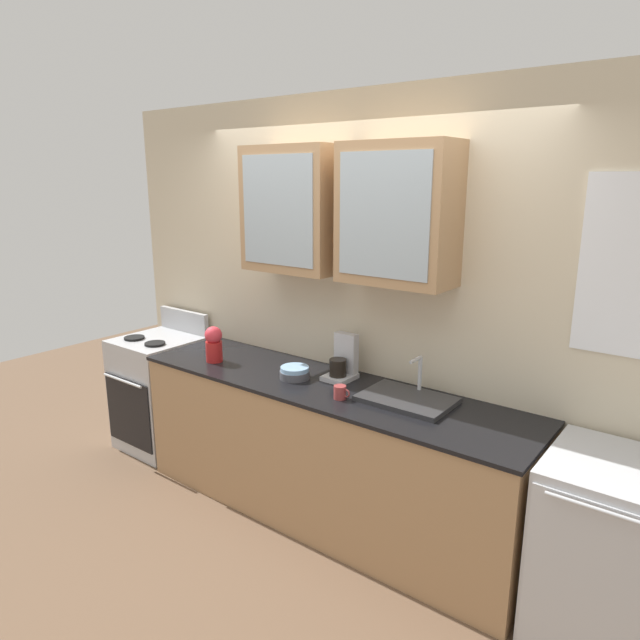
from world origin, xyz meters
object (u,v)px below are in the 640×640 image
Objects in this scene: bowl_stack at (295,373)px; dishwasher at (610,554)px; stove_range at (160,391)px; coffee_maker at (342,362)px; sink_faucet at (407,398)px; cup_near_sink at (340,392)px; vase at (214,344)px.

bowl_stack is 1.96m from dishwasher.
stove_range is 3.77× the size of coffee_maker.
coffee_maker reaches higher than sink_faucet.
stove_range is 2.28m from sink_faucet.
sink_faucet is 4.89× the size of cup_near_sink.
bowl_stack is at bearing 166.40° from cup_near_sink.
stove_range reaches higher than dishwasher.
cup_near_sink is 0.37× the size of coffee_maker.
stove_range is at bearing 178.90° from bowl_stack.
coffee_maker is (-1.65, 0.16, 0.56)m from dishwasher.
coffee_maker is at bearing 174.38° from dishwasher.
cup_near_sink is at bearing -13.60° from bowl_stack.
bowl_stack is 0.68m from vase.
dishwasher is at bearing 0.73° from bowl_stack.
vase reaches higher than bowl_stack.
stove_range is 5.64× the size of bowl_stack.
sink_faucet is at bearing 6.82° from vase.
coffee_maker is at bearing 5.31° from stove_range.
dishwasher is (2.57, 0.10, -0.58)m from vase.
cup_near_sink is at bearing -148.98° from sink_faucet.
bowl_stack is 0.77× the size of vase.
vase reaches higher than dishwasher.
sink_faucet is 2.07× the size of vase.
stove_range is at bearing -178.31° from sink_faucet.
bowl_stack is at bearing -179.27° from dishwasher.
vase is at bearing -7.56° from stove_range.
stove_range is at bearing 175.99° from cup_near_sink.
stove_range is 0.99m from vase.
coffee_maker reaches higher than vase.
dishwasher is at bearing -5.62° from coffee_maker.
bowl_stack reaches higher than dishwasher.
stove_range is at bearing -174.69° from coffee_maker.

